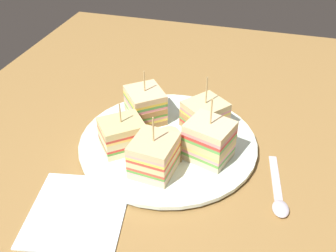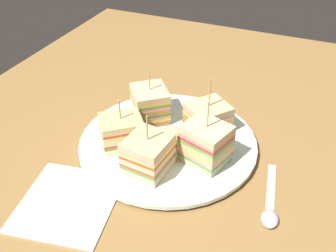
# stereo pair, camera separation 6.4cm
# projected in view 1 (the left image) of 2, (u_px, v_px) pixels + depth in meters

# --- Properties ---
(ground_plane) EXTENTS (1.11, 0.88, 0.02)m
(ground_plane) POSITION_uv_depth(u_px,v_px,m) (168.00, 150.00, 0.67)
(ground_plane) COLOR olive
(plate) EXTENTS (0.30, 0.30, 0.01)m
(plate) POSITION_uv_depth(u_px,v_px,m) (168.00, 143.00, 0.66)
(plate) COLOR white
(plate) RESTS_ON ground_plane
(sandwich_wedge_0) EXTENTS (0.07, 0.07, 0.10)m
(sandwich_wedge_0) POSITION_uv_depth(u_px,v_px,m) (156.00, 156.00, 0.58)
(sandwich_wedge_0) COLOR beige
(sandwich_wedge_0) RESTS_ON plate
(sandwich_wedge_1) EXTENTS (0.08, 0.08, 0.11)m
(sandwich_wedge_1) POSITION_uv_depth(u_px,v_px,m) (209.00, 141.00, 0.60)
(sandwich_wedge_1) COLOR beige
(sandwich_wedge_1) RESTS_ON plate
(sandwich_wedge_2) EXTENTS (0.09, 0.09, 0.10)m
(sandwich_wedge_2) POSITION_uv_depth(u_px,v_px,m) (205.00, 115.00, 0.67)
(sandwich_wedge_2) COLOR beige
(sandwich_wedge_2) RESTS_ON plate
(sandwich_wedge_3) EXTENTS (0.09, 0.09, 0.10)m
(sandwich_wedge_3) POSITION_uv_depth(u_px,v_px,m) (145.00, 105.00, 0.69)
(sandwich_wedge_3) COLOR beige
(sandwich_wedge_3) RESTS_ON plate
(sandwich_wedge_4) EXTENTS (0.08, 0.09, 0.08)m
(sandwich_wedge_4) POSITION_uv_depth(u_px,v_px,m) (122.00, 135.00, 0.63)
(sandwich_wedge_4) COLOR beige
(sandwich_wedge_4) RESTS_ON plate
(chip_pile) EXTENTS (0.07, 0.06, 0.02)m
(chip_pile) POSITION_uv_depth(u_px,v_px,m) (168.00, 136.00, 0.65)
(chip_pile) COLOR #E6CB84
(chip_pile) RESTS_ON plate
(spoon) EXTENTS (0.14, 0.04, 0.01)m
(spoon) POSITION_uv_depth(u_px,v_px,m) (279.00, 199.00, 0.56)
(spoon) COLOR silver
(spoon) RESTS_ON ground_plane
(napkin) EXTENTS (0.16, 0.15, 0.01)m
(napkin) POSITION_uv_depth(u_px,v_px,m) (78.00, 211.00, 0.54)
(napkin) COLOR white
(napkin) RESTS_ON ground_plane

